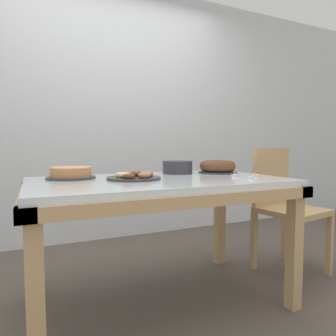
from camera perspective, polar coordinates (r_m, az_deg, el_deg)
ground_plane at (r=2.00m, az=-1.56°, el=-24.17°), size 12.00×12.00×0.00m
wall_back at (r=3.17m, az=-11.93°, el=10.34°), size 8.00×0.10×2.60m
dining_table at (r=1.79m, az=-1.61°, el=-5.11°), size 1.50×0.89×0.76m
chair at (r=2.47m, az=21.08°, el=-6.10°), size 0.48×0.48×0.94m
cake_chocolate_round at (r=1.86m, az=-17.99°, el=-0.95°), size 0.29×0.29×0.07m
cake_golden_bundt at (r=2.18m, az=9.42°, el=0.21°), size 0.27×0.27×0.09m
pastry_platter at (r=1.75m, az=-6.51°, el=-1.66°), size 0.31×0.31×0.04m
plate_stack at (r=2.11m, az=1.82°, el=0.17°), size 0.21×0.21×0.09m
tealight_near_cakes at (r=1.93m, az=12.59°, el=-1.34°), size 0.04×0.04×0.04m
tealight_centre at (r=1.95m, az=16.24°, el=-1.35°), size 0.04×0.04×0.04m
tealight_right_edge at (r=1.82m, az=15.53°, el=-1.71°), size 0.04×0.04×0.04m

